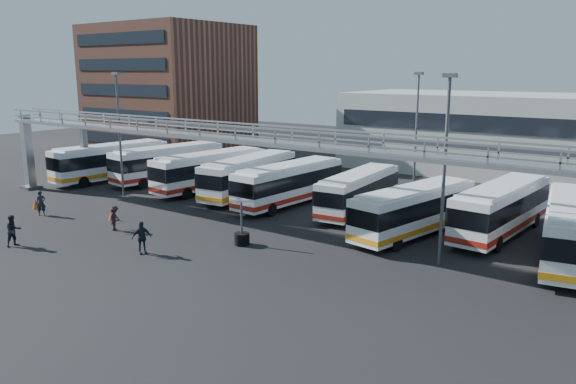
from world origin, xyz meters
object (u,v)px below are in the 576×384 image
Objects in this scene: bus_6 at (414,209)px; cone_right at (111,215)px; bus_1 at (168,162)px; pedestrian_c at (115,218)px; light_pole_back at (416,128)px; bus_8 at (571,228)px; bus_4 at (289,182)px; bus_7 at (501,208)px; cone_left at (36,204)px; bus_0 at (111,160)px; bus_3 at (249,175)px; bus_5 at (359,191)px; pedestrian_a at (41,203)px; pedestrian_b at (13,231)px; tire_stack at (242,238)px; pedestrian_d at (141,238)px; light_pole_left at (119,128)px; bus_2 at (210,170)px; light_pole_mid at (445,161)px.

bus_6 is 20.87m from cone_right.
bus_1 is 16.59m from pedestrian_c.
light_pole_back is 0.88× the size of bus_8.
bus_7 reaches higher than bus_4.
bus_0 is at bearing 114.15° from cone_left.
bus_3 reaches higher than bus_7.
light_pole_back is 14.24m from bus_3.
bus_1 is 20.37m from bus_5.
bus_6 is (5.69, -3.14, 0.07)m from bus_5.
bus_3 is 1.02× the size of bus_4.
pedestrian_a is (-28.56, -14.24, -0.94)m from bus_7.
pedestrian_a is at bearing -131.01° from bus_4.
pedestrian_b is 13.68m from tire_stack.
bus_0 reaches higher than tire_stack.
bus_5 is (-1.01, -7.63, -4.03)m from light_pole_back.
bus_8 is 14.98× the size of cone_left.
pedestrian_c is at bearing -166.37° from bus_8.
bus_6 is 28.23m from cone_left.
cone_left is (-10.57, -12.82, -1.46)m from bus_3.
bus_4 is at bearing 39.18° from cone_left.
tire_stack is at bearing -105.09° from bus_5.
pedestrian_d reaches higher than pedestrian_c.
pedestrian_c is at bearing -40.96° from light_pole_left.
pedestrian_a is (-4.10, -13.46, -0.96)m from bus_2.
tire_stack reaches higher than pedestrian_d.
pedestrian_c is (9.58, -13.50, -1.04)m from bus_1.
bus_5 reaches higher than cone_right.
bus_1 is at bearing 166.21° from bus_8.
bus_7 is at bearing 12.62° from light_pole_left.
pedestrian_c is (-10.78, -13.49, -0.86)m from bus_5.
bus_7 reaches higher than bus_6.
bus_1 is 6.29× the size of pedestrian_a.
light_pole_mid reaches higher than bus_6.
pedestrian_c is (-25.42, -10.78, -1.07)m from bus_8.
bus_2 reaches higher than pedestrian_c.
cone_left is (-7.70, 5.89, -0.57)m from pedestrian_b.
light_pole_mid is 28.66m from pedestrian_a.
light_pole_left is 0.92× the size of bus_7.
pedestrian_d is (13.43, -9.25, -4.77)m from light_pole_left.
pedestrian_d is 15.26m from cone_left.
cone_right is 0.27× the size of tire_stack.
tire_stack reaches higher than cone_right.
bus_4 is at bearing 55.28° from cone_right.
tire_stack is at bearing -33.43° from bus_2.
light_pole_mid is 1.00× the size of bus_5.
bus_7 is (29.13, 6.52, -3.88)m from light_pole_left.
bus_8 reaches higher than bus_1.
pedestrian_b is (-12.93, -19.16, -0.74)m from bus_5.
bus_2 is 0.98× the size of bus_8.
light_pole_back is at bearing 30.70° from bus_3.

